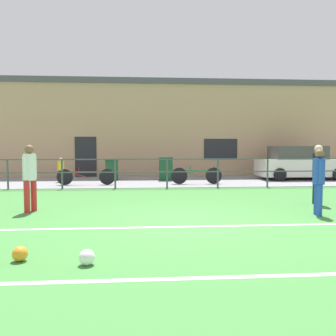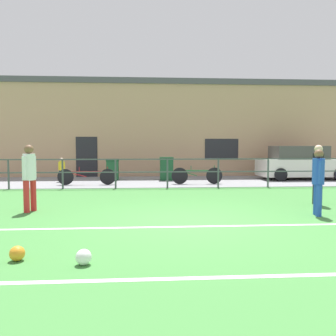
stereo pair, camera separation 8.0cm
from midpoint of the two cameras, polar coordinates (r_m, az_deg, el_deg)
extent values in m
cube|color=#42843D|center=(7.83, 2.85, -8.77)|extent=(60.00, 44.00, 0.04)
cube|color=white|center=(7.35, 3.34, -9.43)|extent=(36.00, 0.11, 0.00)
cube|color=white|center=(4.71, 8.13, -17.11)|extent=(36.00, 0.11, 0.00)
cube|color=gray|center=(16.20, -0.94, -2.16)|extent=(48.00, 5.00, 0.02)
cylinder|color=#474C51|center=(14.53, -24.64, -0.94)|extent=(0.07, 0.07, 1.15)
cylinder|color=#474C51|center=(13.96, -16.92, -0.94)|extent=(0.07, 0.07, 1.15)
cylinder|color=#474C51|center=(13.67, -8.71, -0.92)|extent=(0.07, 0.07, 1.15)
cylinder|color=#474C51|center=(13.67, -0.32, -0.88)|extent=(0.07, 0.07, 1.15)
cylinder|color=#474C51|center=(13.95, 7.91, -0.82)|extent=(0.07, 0.07, 1.15)
cylinder|color=#474C51|center=(14.51, 15.65, -0.75)|extent=(0.07, 0.07, 1.15)
cylinder|color=#474C51|center=(15.31, 22.70, -0.67)|extent=(0.07, 0.07, 1.15)
cube|color=#474C51|center=(13.63, -0.32, 1.44)|extent=(36.00, 0.04, 0.04)
cube|color=#474C51|center=(13.66, -0.32, -0.64)|extent=(36.00, 0.04, 0.04)
cube|color=tan|center=(19.82, -1.60, 5.94)|extent=(28.00, 2.40, 4.88)
cube|color=#232328|center=(18.81, -13.29, 1.74)|extent=(1.10, 0.04, 2.10)
cube|color=#232328|center=(19.04, 8.39, 3.04)|extent=(1.80, 0.04, 1.10)
cube|color=#4C4C51|center=(20.09, -1.61, 13.34)|extent=(28.00, 2.56, 0.30)
cylinder|color=black|center=(10.66, 23.13, -3.44)|extent=(0.15, 0.15, 0.80)
cylinder|color=black|center=(10.88, 22.53, -3.29)|extent=(0.15, 0.15, 0.80)
cylinder|color=black|center=(10.71, 22.93, 0.50)|extent=(0.29, 0.29, 0.66)
sphere|color=beige|center=(10.70, 22.99, 2.86)|extent=(0.23, 0.23, 0.23)
cylinder|color=black|center=(10.55, 23.37, 0.34)|extent=(0.10, 0.10, 0.59)
cylinder|color=black|center=(10.87, 22.49, 0.46)|extent=(0.10, 0.10, 0.59)
cylinder|color=red|center=(9.60, -21.12, -4.15)|extent=(0.15, 0.15, 0.80)
cylinder|color=red|center=(9.41, -22.09, -4.33)|extent=(0.15, 0.15, 0.80)
cylinder|color=white|center=(9.44, -21.71, 0.15)|extent=(0.30, 0.30, 0.66)
sphere|color=brown|center=(9.42, -21.77, 2.84)|extent=(0.23, 0.23, 0.23)
cylinder|color=white|center=(9.58, -21.01, 0.11)|extent=(0.10, 0.10, 0.59)
cylinder|color=white|center=(9.30, -22.42, -0.03)|extent=(0.10, 0.10, 0.59)
cylinder|color=blue|center=(9.02, 23.06, -4.86)|extent=(0.14, 0.14, 0.75)
cylinder|color=blue|center=(9.25, 22.71, -4.65)|extent=(0.14, 0.14, 0.75)
cylinder|color=blue|center=(9.06, 22.99, -0.49)|extent=(0.28, 0.28, 0.62)
sphere|color=brown|center=(9.04, 23.06, 2.13)|extent=(0.21, 0.21, 0.21)
cylinder|color=blue|center=(8.90, 23.25, -0.67)|extent=(0.10, 0.10, 0.55)
cylinder|color=blue|center=(9.22, 22.74, -0.52)|extent=(0.10, 0.10, 0.55)
sphere|color=white|center=(5.20, -13.44, -13.87)|extent=(0.22, 0.22, 0.22)
sphere|color=orange|center=(5.66, -23.22, -12.63)|extent=(0.22, 0.22, 0.22)
cylinder|color=#232D4C|center=(16.53, -16.78, -1.27)|extent=(0.09, 0.09, 0.51)
cylinder|color=#232D4C|center=(16.56, -17.32, -1.27)|extent=(0.09, 0.09, 0.51)
cylinder|color=gold|center=(16.51, -17.08, 0.35)|extent=(0.19, 0.19, 0.42)
sphere|color=beige|center=(16.50, -17.10, 1.34)|extent=(0.15, 0.15, 0.15)
cylinder|color=gold|center=(16.49, -16.69, 0.31)|extent=(0.07, 0.07, 0.38)
cylinder|color=gold|center=(16.54, -17.47, 0.31)|extent=(0.07, 0.07, 0.38)
cube|color=silver|center=(18.27, 20.61, 0.11)|extent=(4.14, 1.73, 0.82)
cube|color=#43413E|center=(18.15, 20.07, 2.38)|extent=(2.48, 1.46, 0.63)
cylinder|color=black|center=(16.96, 17.47, -1.01)|extent=(0.60, 0.18, 0.60)
cylinder|color=black|center=(18.51, 15.55, -0.59)|extent=(0.60, 0.18, 0.60)
cylinder|color=black|center=(19.65, 23.29, -0.52)|extent=(0.60, 0.18, 0.60)
cylinder|color=black|center=(14.93, 1.67, -1.28)|extent=(0.70, 0.04, 0.70)
cylinder|color=black|center=(15.16, 7.26, -1.23)|extent=(0.70, 0.04, 0.70)
cube|color=#1E6633|center=(15.01, 4.49, -0.39)|extent=(1.16, 0.04, 0.04)
cube|color=#1E6633|center=(14.96, 3.08, -0.84)|extent=(0.72, 0.03, 0.25)
cylinder|color=#1E6633|center=(14.96, 3.51, -0.02)|extent=(0.03, 0.03, 0.20)
cylinder|color=#1E6633|center=(15.13, 7.26, -0.11)|extent=(0.03, 0.03, 0.28)
cylinder|color=black|center=(15.18, -16.49, -1.41)|extent=(0.66, 0.04, 0.66)
cylinder|color=black|center=(14.92, -9.97, -1.41)|extent=(0.66, 0.04, 0.66)
cube|color=maroon|center=(15.01, -13.27, -0.59)|extent=(1.35, 0.04, 0.04)
cube|color=maroon|center=(15.09, -14.89, -1.01)|extent=(0.85, 0.03, 0.24)
cylinder|color=maroon|center=(15.05, -14.42, -0.22)|extent=(0.03, 0.03, 0.20)
cylinder|color=maroon|center=(14.89, -9.98, -0.31)|extent=(0.03, 0.03, 0.28)
cube|color=#194C28|center=(16.84, -9.21, -0.44)|extent=(0.55, 0.46, 0.89)
cube|color=#143D20|center=(16.81, -9.22, 1.20)|extent=(0.58, 0.49, 0.08)
cube|color=#194C28|center=(16.57, -0.49, -0.24)|extent=(0.60, 0.51, 1.01)
cube|color=#143D20|center=(16.54, -0.49, 1.64)|extent=(0.64, 0.54, 0.08)
camera|label=1|loc=(0.04, -90.20, -0.01)|focal=37.67mm
camera|label=2|loc=(0.04, 89.80, 0.01)|focal=37.67mm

